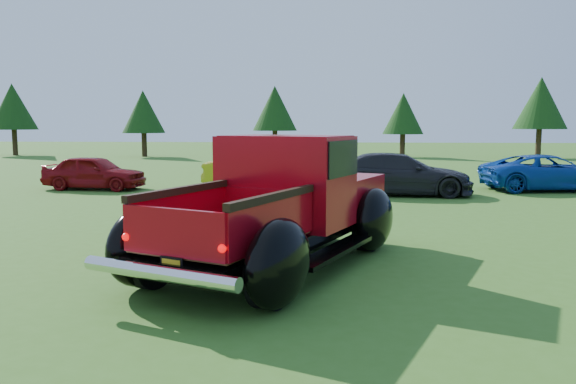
# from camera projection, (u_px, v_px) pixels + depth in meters

# --- Properties ---
(ground) EXTENTS (120.00, 120.00, 0.00)m
(ground) POSITION_uv_depth(u_px,v_px,m) (276.00, 257.00, 9.78)
(ground) COLOR #37651C
(ground) RESTS_ON ground
(tree_far_west) EXTENTS (3.33, 3.33, 5.20)m
(tree_far_west) POSITION_uv_depth(u_px,v_px,m) (13.00, 107.00, 40.64)
(tree_far_west) COLOR #332114
(tree_far_west) RESTS_ON ground
(tree_west) EXTENTS (2.94, 2.94, 4.60)m
(tree_west) POSITION_uv_depth(u_px,v_px,m) (143.00, 112.00, 38.98)
(tree_west) COLOR #332114
(tree_west) RESTS_ON ground
(tree_mid_left) EXTENTS (3.20, 3.20, 5.00)m
(tree_mid_left) POSITION_uv_depth(u_px,v_px,m) (275.00, 108.00, 40.28)
(tree_mid_left) COLOR #332114
(tree_mid_left) RESTS_ON ground
(tree_mid_right) EXTENTS (2.82, 2.82, 4.40)m
(tree_mid_right) POSITION_uv_depth(u_px,v_px,m) (403.00, 114.00, 38.69)
(tree_mid_right) COLOR #332114
(tree_mid_right) RESTS_ON ground
(tree_east) EXTENTS (3.46, 3.46, 5.40)m
(tree_east) POSITION_uv_depth(u_px,v_px,m) (541.00, 103.00, 37.46)
(tree_east) COLOR #332114
(tree_east) RESTS_ON ground
(pickup_truck) EXTENTS (4.37, 6.06, 2.12)m
(pickup_truck) POSITION_uv_depth(u_px,v_px,m) (286.00, 202.00, 9.39)
(pickup_truck) COLOR black
(pickup_truck) RESTS_ON ground
(show_car_red) EXTENTS (3.67, 1.77, 1.21)m
(show_car_red) POSITION_uv_depth(u_px,v_px,m) (94.00, 172.00, 19.75)
(show_car_red) COLOR maroon
(show_car_red) RESTS_ON ground
(show_car_yellow) EXTENTS (4.02, 1.52, 1.31)m
(show_car_yellow) POSITION_uv_depth(u_px,v_px,m) (260.00, 171.00, 19.78)
(show_car_yellow) COLOR #A79E16
(show_car_yellow) RESTS_ON ground
(show_car_grey) EXTENTS (4.74, 2.05, 1.36)m
(show_car_grey) POSITION_uv_depth(u_px,v_px,m) (399.00, 174.00, 18.22)
(show_car_grey) COLOR black
(show_car_grey) RESTS_ON ground
(show_car_blue) EXTENTS (4.68, 2.53, 1.25)m
(show_car_blue) POSITION_uv_depth(u_px,v_px,m) (548.00, 173.00, 19.40)
(show_car_blue) COLOR #0E3C9D
(show_car_blue) RESTS_ON ground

